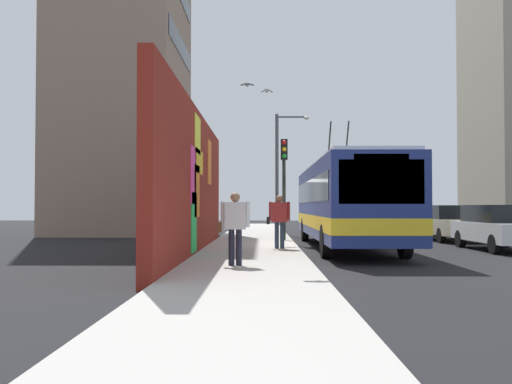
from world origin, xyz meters
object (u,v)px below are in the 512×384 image
Objects in this scene: city_bus at (345,201)px; street_lamp at (281,164)px; pedestrian_near_wall at (235,222)px; traffic_light at (284,172)px; parked_car_white at (500,226)px; parked_car_black at (415,219)px; pedestrian_at_curb at (279,217)px; parked_car_champagne at (447,222)px.

street_lamp reaches higher than city_bus.
pedestrian_near_wall is 10.07m from traffic_light.
traffic_light reaches higher than parked_car_white.
pedestrian_near_wall is (-6.44, 8.88, 0.32)m from parked_car_white.
street_lamp is at bearing 11.97° from city_bus.
traffic_light reaches higher than pedestrian_near_wall.
pedestrian_near_wall is (-17.23, 8.88, 0.32)m from parked_car_black.
parked_car_champagne is at bearing -49.18° from pedestrian_at_curb.
street_lamp is at bearing -0.85° from traffic_light.
pedestrian_near_wall is at bearing 171.12° from traffic_light.
parked_car_champagne is at bearing -125.93° from street_lamp.
street_lamp is (11.88, -0.44, 2.66)m from pedestrian_at_curb.
street_lamp is at bearing -5.45° from pedestrian_near_wall.
parked_car_champagne is (5.47, 0.00, 0.00)m from parked_car_white.
pedestrian_at_curb is (-2.26, 2.48, -0.55)m from city_bus.
traffic_light is 0.65× the size of street_lamp.
street_lamp reaches higher than parked_car_white.
street_lamp reaches higher than parked_car_black.
parked_car_white is 5.47m from parked_car_champagne.
city_bus is at bearing 151.80° from parked_car_black.
parked_car_black is at bearing 0.00° from parked_car_white.
traffic_light is at bearing 135.36° from parked_car_black.
parked_car_champagne is 0.76× the size of street_lamp.
traffic_light is at bearing -4.24° from pedestrian_at_curb.
traffic_light is (3.35, 7.35, 2.11)m from parked_car_white.
city_bus reaches higher than pedestrian_at_curb.
parked_car_black is 0.67× the size of street_lamp.
parked_car_champagne is 14.86m from pedestrian_near_wall.
parked_car_black is 7.84m from street_lamp.
parked_car_champagne is 10.16m from pedestrian_at_curb.
street_lamp is (9.63, 2.04, 2.11)m from city_bus.
traffic_light is at bearing 179.15° from street_lamp.
pedestrian_at_curb is 0.27× the size of street_lamp.
city_bus is 7.28× the size of pedestrian_at_curb.
parked_car_black is 1.02× the size of traffic_light.
pedestrian_at_curb is 0.42× the size of traffic_light.
parked_car_black is 14.22m from pedestrian_at_curb.
parked_car_white is 1.12× the size of traffic_light.
parked_car_black is at bearing 0.00° from parked_car_champagne.
pedestrian_at_curb is 12.19m from street_lamp.
city_bus is 10.06m from street_lamp.
parked_car_black is (10.79, 0.00, -0.00)m from parked_car_white.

